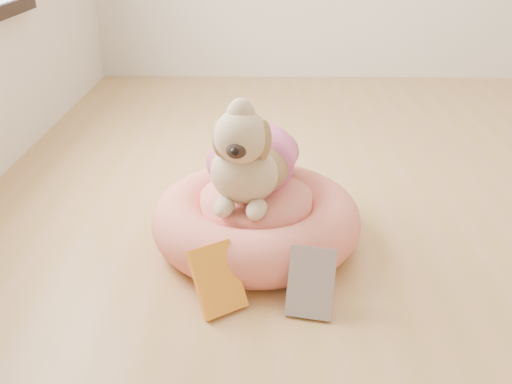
{
  "coord_description": "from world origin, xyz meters",
  "views": [
    {
      "loc": [
        -0.82,
        -1.82,
        1.04
      ],
      "look_at": [
        -0.85,
        -0.12,
        0.22
      ],
      "focal_mm": 40.0,
      "sensor_mm": 36.0,
      "label": 1
    }
  ],
  "objects_px": {
    "pet_bed": "(256,219)",
    "book_white": "(311,282)",
    "book_yellow": "(217,279)",
    "dog": "(250,140)"
  },
  "relations": [
    {
      "from": "pet_bed",
      "to": "book_white",
      "type": "xyz_separation_m",
      "value": [
        0.16,
        -0.39,
        0.0
      ]
    },
    {
      "from": "book_yellow",
      "to": "book_white",
      "type": "distance_m",
      "value": 0.27
    },
    {
      "from": "book_white",
      "to": "book_yellow",
      "type": "bearing_deg",
      "value": -171.29
    },
    {
      "from": "dog",
      "to": "book_white",
      "type": "height_order",
      "value": "dog"
    },
    {
      "from": "pet_bed",
      "to": "book_white",
      "type": "height_order",
      "value": "book_white"
    },
    {
      "from": "pet_bed",
      "to": "book_yellow",
      "type": "height_order",
      "value": "same"
    },
    {
      "from": "dog",
      "to": "book_yellow",
      "type": "relative_size",
      "value": 2.54
    },
    {
      "from": "pet_bed",
      "to": "book_yellow",
      "type": "bearing_deg",
      "value": -105.88
    },
    {
      "from": "pet_bed",
      "to": "book_yellow",
      "type": "xyz_separation_m",
      "value": [
        -0.11,
        -0.37,
        0.0
      ]
    },
    {
      "from": "pet_bed",
      "to": "dog",
      "type": "height_order",
      "value": "dog"
    }
  ]
}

